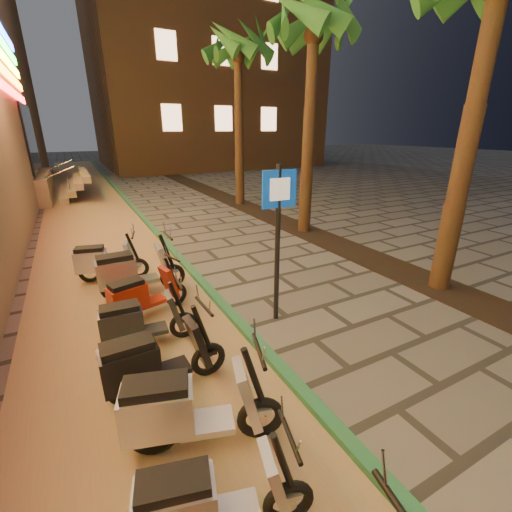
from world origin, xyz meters
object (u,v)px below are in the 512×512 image
pedestrian_sign (278,224)px  scooter_7 (141,296)px  scooter_9 (103,261)px  scooter_4 (184,410)px  scooter_3 (205,504)px  scooter_5 (151,362)px  scooter_8 (131,272)px  scooter_6 (137,323)px

pedestrian_sign → scooter_7: bearing=154.6°
pedestrian_sign → scooter_9: size_ratio=1.77×
scooter_7 → scooter_9: (-0.43, 2.08, 0.02)m
pedestrian_sign → scooter_4: bearing=-137.6°
scooter_4 → scooter_7: (0.11, 3.00, -0.06)m
scooter_3 → scooter_5: scooter_5 is taller
scooter_4 → scooter_8: (0.12, 4.00, 0.02)m
scooter_5 → scooter_6: size_ratio=1.09×
pedestrian_sign → scooter_3: 3.90m
scooter_7 → scooter_5: bearing=-112.1°
scooter_7 → scooter_8: 1.00m
scooter_6 → scooter_8: (0.22, 1.89, 0.09)m
scooter_9 → scooter_7: bearing=-64.7°
scooter_8 → scooter_4: bearing=-92.3°
scooter_5 → scooter_7: bearing=81.1°
scooter_8 → scooter_9: size_ratio=1.13×
scooter_5 → scooter_9: scooter_5 is taller
scooter_3 → scooter_7: scooter_7 is taller
scooter_8 → scooter_7: bearing=-90.9°
scooter_8 → scooter_9: 1.17m
scooter_4 → scooter_9: (-0.32, 5.08, -0.05)m
scooter_3 → scooter_8: 4.95m
pedestrian_sign → scooter_9: (-2.56, 3.21, -1.29)m
pedestrian_sign → scooter_7: 2.75m
scooter_6 → scooter_8: scooter_8 is taller
scooter_3 → scooter_4: scooter_4 is taller
scooter_4 → scooter_6: 2.11m
pedestrian_sign → scooter_4: (-2.24, -1.87, -1.24)m
scooter_9 → pedestrian_sign: bearing=-37.8°
scooter_7 → pedestrian_sign: bearing=-43.3°
scooter_6 → scooter_5: bearing=-87.6°
scooter_5 → scooter_9: 4.10m
scooter_4 → scooter_8: scooter_8 is taller
pedestrian_sign → scooter_3: bearing=-127.4°
scooter_4 → scooter_6: (-0.10, 2.11, -0.07)m
scooter_4 → scooter_9: size_ratio=1.09×
scooter_4 → scooter_8: 4.00m
scooter_7 → scooter_8: size_ratio=0.85×
scooter_6 → scooter_8: bearing=87.3°
scooter_3 → scooter_8: size_ratio=0.84×
scooter_4 → scooter_5: scooter_4 is taller
scooter_7 → scooter_3: bearing=-108.6°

